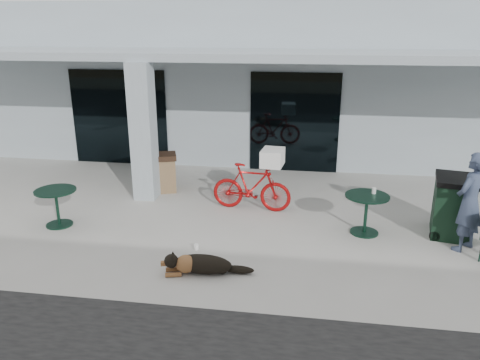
% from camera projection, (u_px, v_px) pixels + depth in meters
% --- Properties ---
extents(ground, '(80.00, 80.00, 0.00)m').
position_uv_depth(ground, '(183.00, 244.00, 8.70)').
color(ground, '#B3B0A9').
rests_on(ground, ground).
extents(building, '(22.00, 7.00, 4.50)m').
position_uv_depth(building, '(247.00, 75.00, 15.97)').
color(building, '#A4B2BA').
rests_on(building, ground).
extents(storefront_glass_left, '(2.80, 0.06, 2.70)m').
position_uv_depth(storefront_glass_left, '(119.00, 118.00, 13.41)').
color(storefront_glass_left, black).
rests_on(storefront_glass_left, ground).
extents(storefront_glass_right, '(2.40, 0.06, 2.70)m').
position_uv_depth(storefront_glass_right, '(294.00, 123.00, 12.69)').
color(storefront_glass_right, black).
rests_on(storefront_glass_right, ground).
extents(column, '(0.50, 0.50, 3.12)m').
position_uv_depth(column, '(143.00, 133.00, 10.59)').
color(column, '#A4B2BA').
rests_on(column, ground).
extents(overhang, '(22.00, 2.80, 0.18)m').
position_uv_depth(overhang, '(218.00, 55.00, 11.07)').
color(overhang, '#A4B2BA').
rests_on(overhang, column).
extents(bicycle, '(1.78, 0.66, 1.04)m').
position_uv_depth(bicycle, '(252.00, 187.00, 10.17)').
color(bicycle, '#AA0D0E').
rests_on(bicycle, ground).
extents(laundry_basket, '(0.50, 0.64, 0.35)m').
position_uv_depth(laundry_basket, '(273.00, 157.00, 9.85)').
color(laundry_basket, white).
rests_on(laundry_basket, bicycle).
extents(dog, '(1.17, 0.64, 0.37)m').
position_uv_depth(dog, '(203.00, 263.00, 7.62)').
color(dog, black).
rests_on(dog, ground).
extents(cup_near_dog, '(0.10, 0.10, 0.10)m').
position_uv_depth(cup_near_dog, '(196.00, 247.00, 8.47)').
color(cup_near_dog, white).
rests_on(cup_near_dog, ground).
extents(cafe_table_near, '(0.92, 0.92, 0.76)m').
position_uv_depth(cafe_table_near, '(57.00, 208.00, 9.40)').
color(cafe_table_near, '#113022').
rests_on(cafe_table_near, ground).
extents(cafe_table_far, '(0.98, 0.98, 0.79)m').
position_uv_depth(cafe_table_far, '(366.00, 214.00, 9.04)').
color(cafe_table_far, '#113022').
rests_on(cafe_table_far, ground).
extents(person, '(0.78, 0.78, 1.82)m').
position_uv_depth(person, '(470.00, 202.00, 8.23)').
color(person, '#38435E').
rests_on(person, ground).
extents(cup_on_table, '(0.10, 0.10, 0.11)m').
position_uv_depth(cup_on_table, '(374.00, 191.00, 8.99)').
color(cup_on_table, white).
rests_on(cup_on_table, cafe_table_far).
extents(trash_receptacle, '(0.70, 0.70, 0.94)m').
position_uv_depth(trash_receptacle, '(165.00, 173.00, 11.36)').
color(trash_receptacle, brown).
rests_on(trash_receptacle, ground).
extents(wheeled_bin, '(0.89, 1.04, 1.17)m').
position_uv_depth(wheeled_bin, '(453.00, 206.00, 8.93)').
color(wheeled_bin, black).
rests_on(wheeled_bin, ground).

